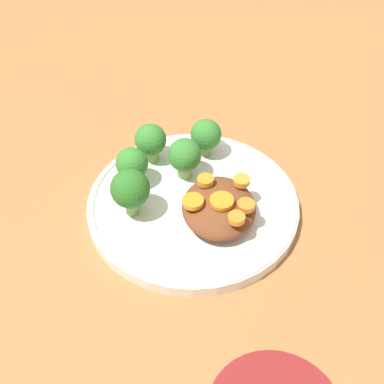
% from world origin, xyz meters
% --- Properties ---
extents(ground_plane, '(4.00, 4.00, 0.00)m').
position_xyz_m(ground_plane, '(0.00, 0.00, 0.00)').
color(ground_plane, '#9E6638').
extents(plate, '(0.25, 0.25, 0.02)m').
position_xyz_m(plate, '(0.00, 0.00, 0.01)').
color(plate, white).
rests_on(plate, ground_plane).
extents(stew_mound, '(0.10, 0.08, 0.03)m').
position_xyz_m(stew_mound, '(0.02, 0.03, 0.03)').
color(stew_mound, brown).
rests_on(stew_mound, plate).
extents(broccoli_floret_0, '(0.04, 0.04, 0.05)m').
position_xyz_m(broccoli_floret_0, '(-0.04, -0.01, 0.04)').
color(broccoli_floret_0, '#7FA85B').
rests_on(broccoli_floret_0, plate).
extents(broccoli_floret_1, '(0.04, 0.04, 0.06)m').
position_xyz_m(broccoli_floret_1, '(0.02, -0.07, 0.05)').
color(broccoli_floret_1, '#759E51').
rests_on(broccoli_floret_1, plate).
extents(broccoli_floret_2, '(0.04, 0.04, 0.05)m').
position_xyz_m(broccoli_floret_2, '(-0.03, -0.07, 0.04)').
color(broccoli_floret_2, '#759E51').
rests_on(broccoli_floret_2, plate).
extents(broccoli_floret_3, '(0.04, 0.04, 0.05)m').
position_xyz_m(broccoli_floret_3, '(-0.07, -0.05, 0.04)').
color(broccoli_floret_3, '#7FA85B').
rests_on(broccoli_floret_3, plate).
extents(broccoli_floret_4, '(0.04, 0.04, 0.05)m').
position_xyz_m(broccoli_floret_4, '(-0.08, 0.02, 0.04)').
color(broccoli_floret_4, '#759E51').
rests_on(broccoli_floret_4, plate).
extents(carrot_slice_0, '(0.02, 0.02, 0.01)m').
position_xyz_m(carrot_slice_0, '(0.04, 0.06, 0.05)').
color(carrot_slice_0, orange).
rests_on(carrot_slice_0, stew_mound).
extents(carrot_slice_1, '(0.02, 0.02, 0.01)m').
position_xyz_m(carrot_slice_1, '(0.03, -0.00, 0.05)').
color(carrot_slice_1, orange).
rests_on(carrot_slice_1, stew_mound).
extents(carrot_slice_2, '(0.02, 0.02, 0.01)m').
position_xyz_m(carrot_slice_2, '(-0.00, 0.05, 0.05)').
color(carrot_slice_2, orange).
rests_on(carrot_slice_2, stew_mound).
extents(carrot_slice_3, '(0.03, 0.03, 0.01)m').
position_xyz_m(carrot_slice_3, '(0.03, 0.03, 0.05)').
color(carrot_slice_3, orange).
rests_on(carrot_slice_3, stew_mound).
extents(carrot_slice_4, '(0.02, 0.02, 0.01)m').
position_xyz_m(carrot_slice_4, '(0.00, 0.01, 0.05)').
color(carrot_slice_4, orange).
rests_on(carrot_slice_4, stew_mound).
extents(carrot_slice_5, '(0.02, 0.02, 0.01)m').
position_xyz_m(carrot_slice_5, '(0.06, 0.05, 0.05)').
color(carrot_slice_5, orange).
rests_on(carrot_slice_5, stew_mound).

